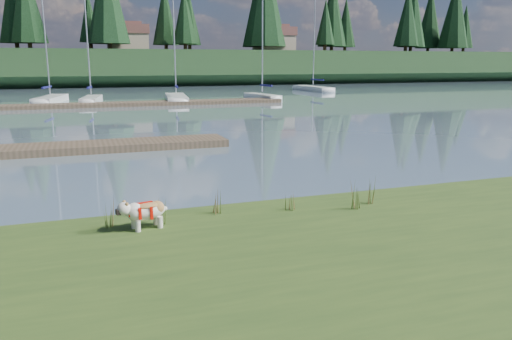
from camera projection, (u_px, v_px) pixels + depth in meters
name	position (u px, v px, depth m)	size (l,w,h in m)	color
ground	(104.00, 107.00, 40.16)	(200.00, 200.00, 0.00)	#7790A2
bank	(238.00, 309.00, 6.96)	(60.00, 9.00, 0.35)	#344B1B
ridge	(89.00, 68.00, 79.24)	(200.00, 20.00, 5.00)	black
bulldog	(145.00, 210.00, 9.70)	(1.01, 0.52, 0.59)	silver
dock_near	(25.00, 150.00, 19.48)	(16.00, 2.00, 0.30)	#4C3D2C
dock_far	(129.00, 104.00, 40.78)	(26.00, 2.20, 0.30)	#4C3D2C
sailboat_bg_1	(53.00, 98.00, 44.47)	(3.05, 8.02, 11.75)	silver
sailboat_bg_2	(92.00, 99.00, 43.80)	(2.23, 6.67, 10.00)	silver
sailboat_bg_3	(176.00, 97.00, 45.92)	(2.83, 8.82, 12.66)	silver
sailboat_bg_4	(260.00, 96.00, 47.20)	(2.08, 6.12, 9.09)	silver
sailboat_bg_5	(310.00, 88.00, 62.14)	(2.09, 8.82, 12.42)	silver
weed_0	(163.00, 214.00, 9.89)	(0.17, 0.14, 0.55)	#475B23
weed_1	(218.00, 202.00, 10.70)	(0.17, 0.14, 0.58)	#475B23
weed_2	(357.00, 197.00, 10.97)	(0.17, 0.14, 0.68)	#475B23
weed_3	(109.00, 215.00, 9.75)	(0.17, 0.14, 0.63)	#475B23
weed_4	(291.00, 203.00, 10.91)	(0.17, 0.14, 0.40)	#475B23
weed_5	(372.00, 192.00, 11.40)	(0.17, 0.14, 0.66)	#475B23
mud_lip	(178.00, 222.00, 11.03)	(60.00, 0.50, 0.14)	#33281C
conifer_3	(13.00, 4.00, 73.10)	(4.84, 4.84, 12.25)	#382619
conifer_5	(184.00, 15.00, 79.59)	(3.96, 3.96, 10.35)	#382619
conifer_7	(333.00, 12.00, 89.01)	(5.28, 5.28, 13.20)	#382619
conifer_8	(407.00, 16.00, 89.70)	(4.62, 4.62, 11.77)	#382619
conifer_9	(455.00, 12.00, 96.41)	(5.94, 5.94, 14.62)	#382619
house_1	(127.00, 37.00, 78.33)	(6.30, 5.30, 4.65)	gray
house_2	(274.00, 39.00, 84.30)	(6.30, 5.30, 4.65)	gray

